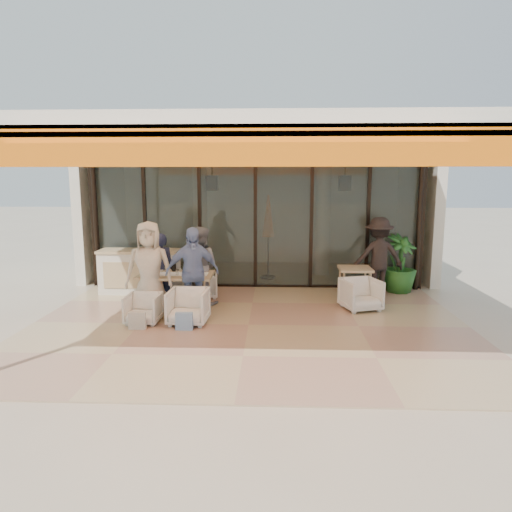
{
  "coord_description": "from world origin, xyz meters",
  "views": [
    {
      "loc": [
        0.46,
        -8.01,
        2.67
      ],
      "look_at": [
        0.1,
        0.9,
        1.15
      ],
      "focal_mm": 32.0,
      "sensor_mm": 36.0,
      "label": 1
    }
  ],
  "objects_px": {
    "standing_woman": "(378,256)",
    "diner_cream": "(149,269)",
    "diner_periwinkle": "(192,272)",
    "side_table": "(355,272)",
    "chair_far_left": "(167,282)",
    "chair_near_right": "(188,305)",
    "chair_near_left": "(143,307)",
    "chair_far_right": "(204,284)",
    "diner_grey": "(200,266)",
    "potted_palm": "(400,264)",
    "diner_navy": "(161,268)",
    "host_counter": "(140,271)",
    "side_chair": "(361,293)",
    "dining_table": "(176,277)"
  },
  "relations": [
    {
      "from": "standing_woman",
      "to": "diner_cream",
      "type": "bearing_deg",
      "value": 15.99
    },
    {
      "from": "diner_periwinkle",
      "to": "side_table",
      "type": "relative_size",
      "value": 2.36
    },
    {
      "from": "chair_far_left",
      "to": "chair_near_right",
      "type": "distance_m",
      "value": 2.08
    },
    {
      "from": "chair_near_right",
      "to": "chair_near_left",
      "type": "bearing_deg",
      "value": -177.5
    },
    {
      "from": "chair_far_right",
      "to": "diner_grey",
      "type": "height_order",
      "value": "diner_grey"
    },
    {
      "from": "chair_far_left",
      "to": "potted_palm",
      "type": "xyz_separation_m",
      "value": [
        5.37,
        0.66,
        0.34
      ]
    },
    {
      "from": "chair_far_left",
      "to": "diner_periwinkle",
      "type": "distance_m",
      "value": 1.72
    },
    {
      "from": "diner_cream",
      "to": "diner_grey",
      "type": "bearing_deg",
      "value": 43.31
    },
    {
      "from": "diner_cream",
      "to": "diner_periwinkle",
      "type": "height_order",
      "value": "diner_cream"
    },
    {
      "from": "side_table",
      "to": "chair_near_right",
      "type": "bearing_deg",
      "value": -152.01
    },
    {
      "from": "diner_navy",
      "to": "host_counter",
      "type": "bearing_deg",
      "value": -63.47
    },
    {
      "from": "chair_far_right",
      "to": "diner_periwinkle",
      "type": "distance_m",
      "value": 1.51
    },
    {
      "from": "side_chair",
      "to": "host_counter",
      "type": "bearing_deg",
      "value": 149.51
    },
    {
      "from": "diner_navy",
      "to": "chair_far_right",
      "type": "bearing_deg",
      "value": -163.47
    },
    {
      "from": "diner_navy",
      "to": "diner_cream",
      "type": "bearing_deg",
      "value": 75.76
    },
    {
      "from": "chair_far_right",
      "to": "potted_palm",
      "type": "bearing_deg",
      "value": -178.87
    },
    {
      "from": "diner_cream",
      "to": "potted_palm",
      "type": "height_order",
      "value": "diner_cream"
    },
    {
      "from": "dining_table",
      "to": "chair_near_right",
      "type": "height_order",
      "value": "dining_table"
    },
    {
      "from": "diner_cream",
      "to": "side_table",
      "type": "bearing_deg",
      "value": 13.34
    },
    {
      "from": "chair_far_right",
      "to": "side_table",
      "type": "xyz_separation_m",
      "value": [
        3.36,
        -0.12,
        0.33
      ]
    },
    {
      "from": "chair_near_left",
      "to": "standing_woman",
      "type": "xyz_separation_m",
      "value": [
        4.82,
        2.34,
        0.59
      ]
    },
    {
      "from": "chair_near_left",
      "to": "diner_periwinkle",
      "type": "distance_m",
      "value": 1.13
    },
    {
      "from": "diner_navy",
      "to": "diner_grey",
      "type": "height_order",
      "value": "diner_grey"
    },
    {
      "from": "chair_far_left",
      "to": "standing_woman",
      "type": "height_order",
      "value": "standing_woman"
    },
    {
      "from": "dining_table",
      "to": "chair_far_left",
      "type": "relative_size",
      "value": 2.11
    },
    {
      "from": "chair_far_left",
      "to": "side_chair",
      "type": "height_order",
      "value": "side_chair"
    },
    {
      "from": "side_chair",
      "to": "standing_woman",
      "type": "relative_size",
      "value": 0.4
    },
    {
      "from": "chair_far_right",
      "to": "chair_near_left",
      "type": "distance_m",
      "value": 2.08
    },
    {
      "from": "diner_grey",
      "to": "side_chair",
      "type": "bearing_deg",
      "value": -168.27
    },
    {
      "from": "dining_table",
      "to": "diner_navy",
      "type": "xyz_separation_m",
      "value": [
        -0.41,
        0.44,
        0.08
      ]
    },
    {
      "from": "chair_near_right",
      "to": "dining_table",
      "type": "bearing_deg",
      "value": 116.63
    },
    {
      "from": "diner_periwinkle",
      "to": "side_table",
      "type": "height_order",
      "value": "diner_periwinkle"
    },
    {
      "from": "diner_navy",
      "to": "side_chair",
      "type": "distance_m",
      "value": 4.23
    },
    {
      "from": "host_counter",
      "to": "side_table",
      "type": "distance_m",
      "value": 4.93
    },
    {
      "from": "host_counter",
      "to": "diner_periwinkle",
      "type": "distance_m",
      "value": 2.35
    },
    {
      "from": "chair_near_left",
      "to": "side_table",
      "type": "relative_size",
      "value": 0.84
    },
    {
      "from": "chair_far_right",
      "to": "diner_periwinkle",
      "type": "xyz_separation_m",
      "value": [
        0.0,
        -1.4,
        0.57
      ]
    },
    {
      "from": "diner_grey",
      "to": "side_table",
      "type": "xyz_separation_m",
      "value": [
        3.36,
        0.38,
        -0.2
      ]
    },
    {
      "from": "chair_near_right",
      "to": "diner_navy",
      "type": "distance_m",
      "value": 1.68
    },
    {
      "from": "dining_table",
      "to": "diner_navy",
      "type": "relative_size",
      "value": 0.98
    },
    {
      "from": "host_counter",
      "to": "dining_table",
      "type": "xyz_separation_m",
      "value": [
        1.12,
        -1.27,
        0.16
      ]
    },
    {
      "from": "diner_navy",
      "to": "standing_woman",
      "type": "relative_size",
      "value": 0.85
    },
    {
      "from": "dining_table",
      "to": "potted_palm",
      "type": "bearing_deg",
      "value": 17.94
    },
    {
      "from": "host_counter",
      "to": "chair_near_left",
      "type": "height_order",
      "value": "host_counter"
    },
    {
      "from": "diner_navy",
      "to": "diner_periwinkle",
      "type": "relative_size",
      "value": 0.87
    },
    {
      "from": "diner_grey",
      "to": "side_table",
      "type": "relative_size",
      "value": 2.24
    },
    {
      "from": "diner_cream",
      "to": "standing_woman",
      "type": "height_order",
      "value": "diner_cream"
    },
    {
      "from": "host_counter",
      "to": "dining_table",
      "type": "bearing_deg",
      "value": -48.49
    },
    {
      "from": "chair_far_left",
      "to": "diner_navy",
      "type": "relative_size",
      "value": 0.46
    },
    {
      "from": "side_chair",
      "to": "standing_woman",
      "type": "distance_m",
      "value": 1.55
    }
  ]
}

